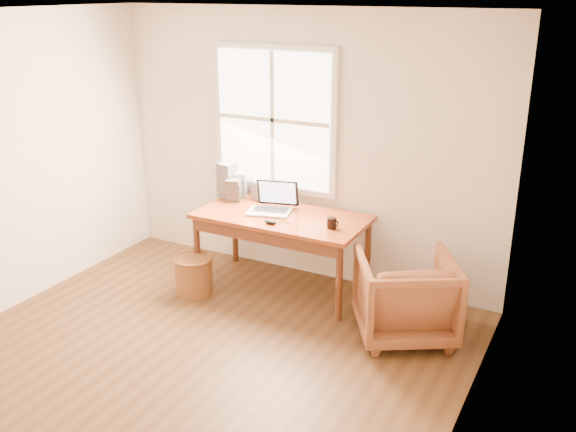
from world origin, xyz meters
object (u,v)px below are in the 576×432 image
(desk, at_px, (282,217))
(laptop, at_px, (269,198))
(coffee_mug, at_px, (332,223))
(cd_stack_a, at_px, (239,185))
(wicker_stool, at_px, (194,276))
(armchair, at_px, (405,297))

(desk, xyz_separation_m, laptop, (-0.13, -0.01, 0.17))
(coffee_mug, height_order, cd_stack_a, cd_stack_a)
(wicker_stool, height_order, cd_stack_a, cd_stack_a)
(laptop, distance_m, coffee_mug, 0.69)
(armchair, relative_size, cd_stack_a, 3.03)
(armchair, xyz_separation_m, cd_stack_a, (-1.95, 0.60, 0.52))
(wicker_stool, height_order, laptop, laptop)
(wicker_stool, bearing_deg, desk, 34.68)
(laptop, bearing_deg, wicker_stool, -154.72)
(coffee_mug, bearing_deg, laptop, 178.04)
(laptop, relative_size, cd_stack_a, 1.58)
(desk, height_order, cd_stack_a, cd_stack_a)
(wicker_stool, xyz_separation_m, coffee_mug, (1.24, 0.39, 0.62))
(coffee_mug, xyz_separation_m, cd_stack_a, (-1.18, 0.37, 0.08))
(cd_stack_a, bearing_deg, armchair, -16.98)
(armchair, distance_m, coffee_mug, 0.92)
(desk, relative_size, cd_stack_a, 6.17)
(wicker_stool, bearing_deg, coffee_mug, 17.28)
(wicker_stool, xyz_separation_m, cd_stack_a, (0.06, 0.76, 0.70))
(armchair, relative_size, wicker_stool, 2.22)
(desk, xyz_separation_m, coffee_mug, (0.55, -0.09, 0.07))
(wicker_stool, relative_size, cd_stack_a, 1.36)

